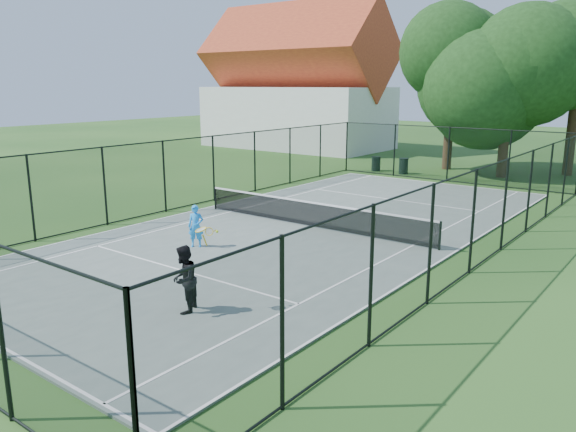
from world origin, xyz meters
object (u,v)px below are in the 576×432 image
Objects in this scene: tennis_net at (312,213)px; trash_bin_left at (376,164)px; trash_bin_right at (403,166)px; player_blue at (196,226)px; player_black at (184,279)px.

tennis_net reaches higher than trash_bin_left.
player_blue is (1.62, -18.43, 0.27)m from trash_bin_right.
player_black is at bearing -76.50° from trash_bin_right.
tennis_net is at bearing -70.44° from trash_bin_left.
trash_bin_left is 23.58m from player_black.
trash_bin_right reaches higher than trash_bin_left.
trash_bin_right is 0.69× the size of player_blue.
trash_bin_right is (-3.10, 13.98, -0.10)m from tennis_net.
player_blue is (3.51, -18.50, 0.30)m from trash_bin_left.
tennis_net is 11.30× the size of trash_bin_left.
trash_bin_left is at bearing 100.75° from player_blue.
trash_bin_left is 0.65× the size of player_blue.
trash_bin_left is 0.44× the size of player_black.
trash_bin_left is (-4.99, 14.06, -0.13)m from tennis_net.
trash_bin_left is at bearing 177.77° from trash_bin_right.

